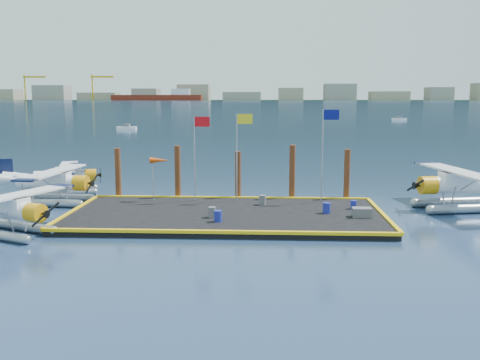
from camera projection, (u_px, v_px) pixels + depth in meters
The scene contains 23 objects.
ground at pixel (226, 218), 34.55m from camera, with size 4000.00×4000.00×0.00m, color navy.
dock at pixel (226, 215), 34.52m from camera, with size 20.00×10.00×0.40m, color black.
dock_bumpers at pixel (226, 211), 34.47m from camera, with size 20.25×10.25×0.18m, color #E6B80D, non-canonical shape.
far_backdrop at pixel (339, 95), 1735.61m from camera, with size 3050.00×2050.00×810.00m.
seaplane_a at pixel (7, 212), 30.27m from camera, with size 8.04×8.47×3.09m.
seaplane_b at pixel (51, 185), 38.97m from camera, with size 8.44×9.31×3.30m.
seaplane_c at pixel (64, 178), 42.94m from camera, with size 7.82×8.38×2.99m.
seaplane_d at pixel (463, 187), 36.96m from camera, with size 9.49×10.37×3.67m.
drum_1 at pixel (218, 216), 31.91m from camera, with size 0.48×0.48×0.67m, color navy.
drum_2 at pixel (327, 208), 34.19m from camera, with size 0.49×0.49×0.69m, color navy.
drum_3 at pixel (212, 212), 33.03m from camera, with size 0.47×0.47×0.66m, color #56575B.
drum_4 at pixel (354, 205), 35.53m from camera, with size 0.40×0.40×0.57m, color navy.
drum_5 at pixel (263, 200), 36.84m from camera, with size 0.48×0.48×0.68m, color #56575B.
crate at pixel (362, 212), 33.13m from camera, with size 1.17×0.78×0.58m, color #56575B.
flagpole_red at pixel (197, 145), 37.72m from camera, with size 1.14×0.08×6.00m.
flagpole_yellow at pixel (240, 144), 37.56m from camera, with size 1.14×0.08×6.20m.
flagpole_blue at pixel (325, 142), 37.24m from camera, with size 1.14×0.08×6.50m.
windsock at pixel (159, 161), 38.04m from camera, with size 1.40×0.44×3.12m.
piling_0 at pixel (118, 175), 39.97m from camera, with size 0.44×0.44×4.00m, color #4E2616.
piling_1 at pixel (178, 174), 39.74m from camera, with size 0.44×0.44×4.20m, color #4E2616.
piling_2 at pixel (238, 177), 39.56m from camera, with size 0.44×0.44×3.80m, color #4E2616.
piling_3 at pixel (292, 174), 39.32m from camera, with size 0.44×0.44×4.30m, color #4E2616.
piling_4 at pixel (347, 176), 39.15m from camera, with size 0.44×0.44×4.00m, color #4E2616.
Camera 1 is at (2.55, -33.65, 7.86)m, focal length 40.00 mm.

